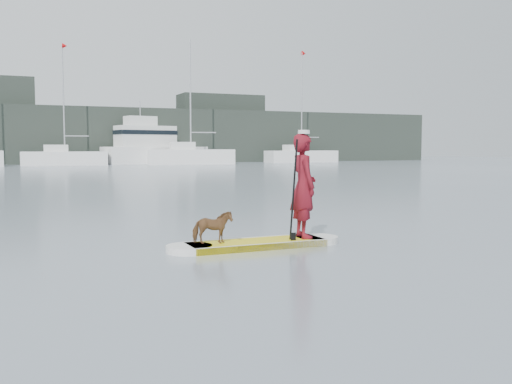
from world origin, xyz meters
name	(u,v)px	position (x,y,z in m)	size (l,w,h in m)	color
ground	(268,227)	(0.00, 0.00, 0.00)	(140.00, 140.00, 0.00)	slate
paddleboard	(256,244)	(-1.23, -2.23, 0.06)	(3.30, 0.80, 0.12)	yellow
paddler	(303,186)	(-0.28, -2.23, 1.08)	(0.70, 0.46, 1.93)	maroon
white_cap	(304,132)	(-0.28, -2.23, 2.08)	(0.22, 0.22, 0.07)	silver
dog	(212,227)	(-2.06, -2.24, 0.41)	(0.31, 0.68, 0.57)	brown
paddle	(293,203)	(-0.60, -2.47, 0.80)	(0.10, 0.30, 2.00)	black
sailboat_d	(64,157)	(-0.71, 46.68, 0.84)	(8.10, 3.07, 11.70)	white
sailboat_e	(190,155)	(11.33, 44.51, 0.90)	(8.98, 4.14, 12.53)	white
sailboat_f	(301,155)	(25.18, 46.76, 0.85)	(8.51, 2.80, 12.62)	white
motor_yacht_a	(151,146)	(8.16, 48.33, 1.84)	(11.35, 5.43, 6.54)	white
shore_mass	(66,135)	(0.00, 53.00, 3.00)	(90.00, 6.00, 6.00)	black
shore_building_east	(221,128)	(18.00, 54.00, 4.00)	(10.00, 4.00, 8.00)	black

